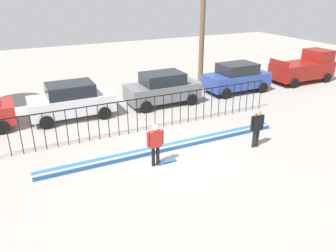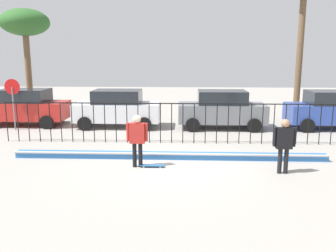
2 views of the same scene
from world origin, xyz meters
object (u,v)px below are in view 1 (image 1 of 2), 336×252
skateboarder (155,141)px  skateboard (167,161)px  parked_car_blue (237,77)px  pickup_truck (304,68)px  camera_operator (257,125)px  parked_car_white (71,100)px  parked_car_gray (163,88)px

skateboarder → skateboard: skateboarder is taller
parked_car_blue → pickup_truck: pickup_truck is taller
camera_operator → parked_car_blue: parked_car_blue is taller
parked_car_white → parked_car_blue: bearing=-3.5°
skateboard → pickup_truck: 15.77m
parked_car_gray → parked_car_blue: bearing=5.0°
skateboarder → pickup_truck: size_ratio=0.37×
skateboarder → parked_car_gray: (3.39, 6.51, -0.07)m
parked_car_gray → pickup_truck: bearing=3.9°
parked_car_gray → parked_car_white: bearing=-177.0°
camera_operator → parked_car_gray: parked_car_gray is taller
skateboarder → parked_car_white: (-1.87, 6.61, -0.07)m
parked_car_gray → pickup_truck: (11.41, -0.02, 0.06)m
parked_car_gray → pickup_truck: size_ratio=0.91×
skateboarder → parked_car_blue: size_ratio=0.40×
skateboard → parked_car_gray: 7.21m
skateboarder → camera_operator: skateboarder is taller
camera_operator → parked_car_blue: (4.25, 7.05, -0.06)m
skateboard → pickup_truck: size_ratio=0.17×
skateboard → parked_car_white: (-2.35, 6.63, 0.91)m
parked_car_gray → pickup_truck: 11.41m
parked_car_white → parked_car_gray: (5.26, -0.09, 0.00)m
camera_operator → parked_car_gray: (-1.19, 6.96, -0.06)m
skateboard → parked_car_white: bearing=100.7°
parked_car_white → pickup_truck: bearing=-3.9°
pickup_truck → skateboarder: bearing=-157.7°
skateboard → pickup_truck: pickup_truck is taller
skateboard → parked_car_white: size_ratio=0.19×
camera_operator → parked_car_white: parked_car_white is taller
skateboard → camera_operator: size_ratio=0.47×
skateboard → parked_car_gray: (2.91, 6.53, 0.91)m
skateboarder → parked_car_gray: bearing=79.0°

